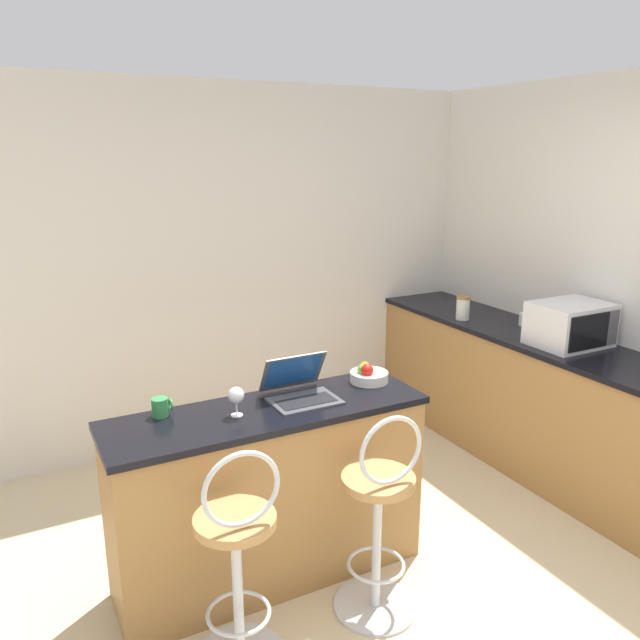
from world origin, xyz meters
The scene contains 12 objects.
wall_back centered at (0.00, 2.53, 1.30)m, with size 12.00×0.06×2.60m.
breakfast_bar centered at (-0.46, 0.82, 0.47)m, with size 1.58×0.48×0.93m.
counter_right centered at (1.64, 1.00, 0.46)m, with size 0.61×3.03×0.93m.
bar_stool_near centered at (-0.80, 0.34, 0.49)m, with size 0.40×0.40×1.04m.
bar_stool_far centered at (-0.11, 0.34, 0.49)m, with size 0.40×0.40×1.04m.
laptop centered at (-0.26, 0.87, 0.98)m, with size 0.33×0.31×0.22m.
microwave centered at (1.65, 0.87, 1.07)m, with size 0.47×0.36×0.28m.
wine_glass_short centered at (-0.61, 0.81, 1.03)m, with size 0.08×0.08×0.14m.
mug_green centered at (-0.93, 0.97, 0.97)m, with size 0.10×0.08×0.09m.
storage_jar centered at (1.47, 1.67, 1.02)m, with size 0.10×0.10×0.18m.
mug_white centered at (1.75, 1.34, 0.97)m, with size 0.10×0.08×0.09m.
fruit_bowl centered at (0.17, 0.90, 0.97)m, with size 0.21×0.21×0.11m.
Camera 1 is at (-1.53, -1.77, 2.13)m, focal length 35.00 mm.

